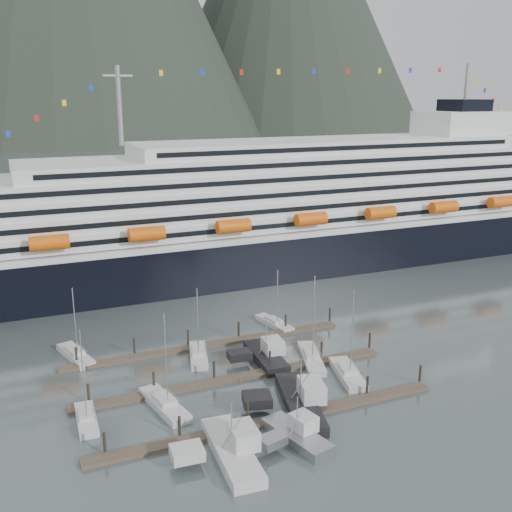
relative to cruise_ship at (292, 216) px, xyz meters
The scene contains 16 objects.
ground 63.76m from the cruise_ship, 118.66° to the right, with size 1600.00×1600.00×0.00m, color #4D5B5B.
cruise_ship is the anchor object (origin of this frame).
dock_near 74.63m from the cruise_ship, 118.31° to the right, with size 48.18×2.28×3.20m.
dock_mid 63.65m from the cruise_ship, 123.96° to the right, with size 48.18×2.28×3.20m.
dock_far 53.59m from the cruise_ship, 131.95° to the right, with size 48.18×2.28×3.20m.
sailboat_a 80.49m from the cruise_ship, 135.73° to the right, with size 2.72×8.38×13.47m.
sailboat_b 73.87m from the cruise_ship, 129.96° to the right, with size 4.76×11.23×14.35m.
sailboat_c 58.28m from the cruise_ship, 131.51° to the right, with size 5.02×9.93×12.53m.
sailboat_d 56.53m from the cruise_ship, 113.23° to the right, with size 6.21×11.79×14.92m.
sailboat_e 66.93m from the cruise_ship, 147.98° to the right, with size 5.07×10.39×12.50m.
sailboat_g 42.36m from the cruise_ship, 120.90° to the right, with size 4.03×9.67×11.17m.
sailboat_h 62.10m from the cruise_ship, 108.58° to the right, with size 5.24×10.61×14.42m.
trawler_a 82.68m from the cruise_ship, 121.40° to the right, with size 10.20×14.12×7.67m.
trawler_b 78.68m from the cruise_ship, 116.05° to the right, with size 8.35×10.61×6.54m.
trawler_c 70.78m from the cruise_ship, 115.66° to the right, with size 11.75×15.93×7.92m.
trawler_e 56.88m from the cruise_ship, 120.74° to the right, with size 8.93×11.72×7.49m.
Camera 1 is at (-33.92, -72.17, 40.90)m, focal length 42.00 mm.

